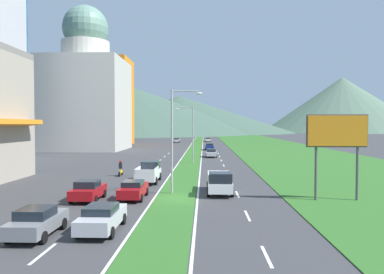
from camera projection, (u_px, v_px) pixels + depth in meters
ground_plane at (176, 199)px, 29.30m from camera, size 600.00×600.00×0.00m
grass_median at (195, 149)px, 89.23m from camera, size 3.20×240.00×0.06m
grass_verge_right at (280, 149)px, 88.53m from camera, size 24.00×240.00×0.06m
lane_dash_left_1 at (43, 254)px, 16.88m from camera, size 0.16×2.80×0.01m
lane_dash_left_2 at (92, 214)px, 24.26m from camera, size 0.16×2.80×0.01m
lane_dash_left_3 at (118, 193)px, 31.65m from camera, size 0.16×2.80×0.01m
lane_dash_left_4 at (135, 180)px, 39.03m from camera, size 0.16×2.80×0.01m
lane_dash_left_5 at (146, 172)px, 46.41m from camera, size 0.16×2.80×0.01m
lane_dash_left_6 at (154, 165)px, 53.79m from camera, size 0.16×2.80×0.01m
lane_dash_left_7 at (160, 160)px, 61.18m from camera, size 0.16×2.80×0.01m
lane_dash_left_8 at (165, 156)px, 68.56m from camera, size 0.16×2.80×0.01m
lane_dash_left_9 at (169, 153)px, 75.94m from camera, size 0.16×2.80×0.01m
lane_dash_left_10 at (172, 151)px, 83.32m from camera, size 0.16×2.80×0.01m
lane_dash_right_1 at (267, 256)px, 16.53m from camera, size 0.16×2.80×0.01m
lane_dash_right_2 at (247, 216)px, 23.92m from camera, size 0.16×2.80×0.01m
lane_dash_right_3 at (237, 194)px, 31.30m from camera, size 0.16×2.80×0.01m
lane_dash_right_4 at (231, 181)px, 38.68m from camera, size 0.16×2.80×0.01m
lane_dash_right_5 at (227, 172)px, 46.06m from camera, size 0.16×2.80×0.01m
lane_dash_right_6 at (224, 165)px, 53.45m from camera, size 0.16×2.80×0.01m
lane_dash_right_7 at (221, 161)px, 60.83m from camera, size 0.16×2.80×0.01m
lane_dash_right_8 at (220, 157)px, 68.21m from camera, size 0.16×2.80×0.01m
lane_dash_right_9 at (218, 154)px, 75.60m from camera, size 0.16×2.80×0.01m
lane_dash_right_10 at (217, 151)px, 82.98m from camera, size 0.16×2.80×0.01m
edge_line_median_left at (188, 149)px, 89.29m from camera, size 0.16×240.00×0.01m
edge_line_median_right at (202, 149)px, 89.17m from camera, size 0.16×240.00×0.01m
domed_building at (86, 91)px, 87.12m from camera, size 18.09×18.09×33.95m
midrise_colored at (107, 102)px, 111.60m from camera, size 14.09×14.09×25.84m
hill_far_left at (115, 107)px, 261.23m from camera, size 206.77×206.77×36.95m
hill_far_center at (179, 114)px, 280.63m from camera, size 172.05×172.05×27.73m
hill_far_right at (342, 105)px, 301.51m from camera, size 129.00×129.00×44.82m
street_lamp_near at (175, 134)px, 31.30m from camera, size 2.69×0.36×8.93m
street_lamp_mid at (191, 131)px, 56.10m from camera, size 2.76×0.47×8.68m
billboard_roadside at (337, 136)px, 28.42m from camera, size 4.73×0.28×6.73m
car_0 at (37, 221)px, 19.52m from camera, size 2.01×4.20×1.54m
car_1 at (133, 189)px, 29.41m from camera, size 1.91×4.45×1.47m
car_2 at (102, 217)px, 20.46m from camera, size 1.98×4.57×1.48m
car_3 at (211, 153)px, 67.42m from camera, size 1.96×4.79×1.49m
car_4 at (208, 140)px, 128.25m from camera, size 1.94×4.59×1.39m
car_5 at (210, 146)px, 86.81m from camera, size 2.04×4.63×1.54m
car_6 at (88, 190)px, 28.70m from camera, size 2.04×4.02×1.60m
car_7 at (177, 140)px, 122.75m from camera, size 1.91×4.43×1.47m
pickup_truck_0 at (149, 172)px, 38.14m from camera, size 2.18×5.40×2.00m
pickup_truck_1 at (220, 183)px, 31.41m from camera, size 2.18×5.40×2.00m
motorcycle_rider at (121, 169)px, 42.55m from camera, size 0.36×2.00×1.80m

